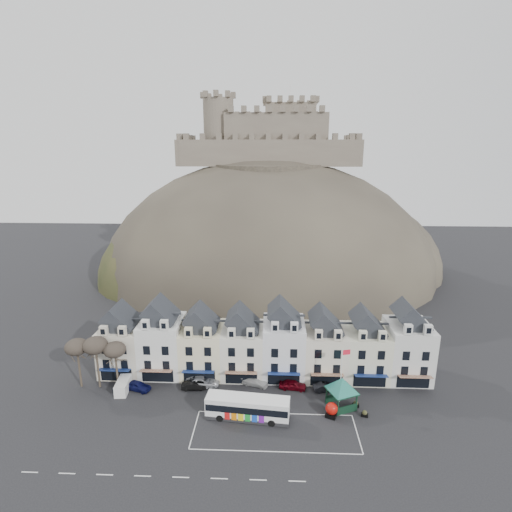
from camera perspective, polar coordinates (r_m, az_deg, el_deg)
The scene contains 21 objects.
ground at distance 57.92m, azimuth 0.58°, elevation -24.48°, with size 300.00×300.00×0.00m, color black.
coach_bay_markings at distance 58.87m, azimuth 2.75°, elevation -23.74°, with size 22.00×7.50×0.01m, color silver.
townhouse_terrace at distance 68.30m, azimuth 1.16°, elevation -12.42°, with size 54.40×9.35×11.80m.
castle_hill at distance 119.31m, azimuth 2.25°, elevation -2.76°, with size 100.00×76.00×68.00m.
castle at distance 120.47m, azimuth 2.10°, elevation 16.77°, with size 50.20×22.20×22.00m.
tree_left_far at distance 69.67m, azimuth -24.24°, elevation -11.81°, with size 3.61×3.61×8.24m.
tree_left_mid at distance 68.27m, azimuth -21.97°, elevation -11.80°, with size 3.78×3.78×8.64m.
tree_left_near at distance 67.43m, azimuth -19.53°, elevation -12.56°, with size 3.43×3.43×7.84m.
bus at distance 59.90m, azimuth -1.20°, elevation -20.73°, with size 11.96×3.93×3.31m.
bus_shelter at distance 62.11m, azimuth 12.21°, elevation -17.52°, with size 6.98×6.98×4.83m.
red_buoy at distance 61.53m, azimuth 10.74°, elevation -20.77°, with size 1.92×1.92×2.15m.
flagpole at distance 62.57m, azimuth 12.17°, elevation -15.85°, with size 1.25×0.36×8.84m.
white_van at distance 68.96m, azimuth -18.45°, elevation -17.18°, with size 2.10×4.19×1.85m.
planter_west at distance 64.39m, azimuth 14.04°, elevation -19.83°, with size 1.04×0.71×1.01m.
planter_east at distance 62.88m, azimuth 15.25°, elevation -20.90°, with size 1.07×0.73×0.98m.
car_navy at distance 68.67m, azimuth -16.55°, elevation -17.35°, with size 1.74×4.32×1.47m, color #0D1042.
car_black at distance 67.04m, azimuth -8.85°, elevation -17.80°, with size 1.38×3.96×1.30m, color black.
car_silver at distance 67.54m, azimuth -7.65°, elevation -17.38°, with size 2.50×5.33×1.50m, color #B1B3B9.
car_white at distance 67.27m, azimuth -0.15°, elevation -17.50°, with size 1.74×4.29×1.24m, color silver.
car_maroon at distance 66.59m, azimuth 5.25°, elevation -17.84°, with size 1.72×4.27×1.45m, color #4C040D.
car_charcoal at distance 66.81m, azimuth 9.95°, elevation -17.97°, with size 1.40×4.01×1.32m, color black.
Camera 1 is at (1.34, -44.50, 37.05)m, focal length 28.00 mm.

